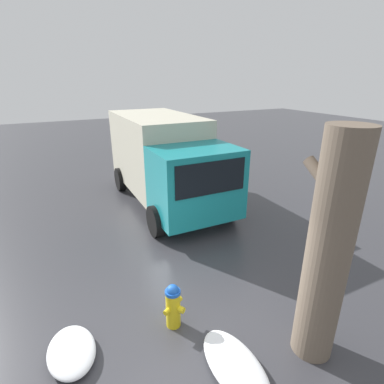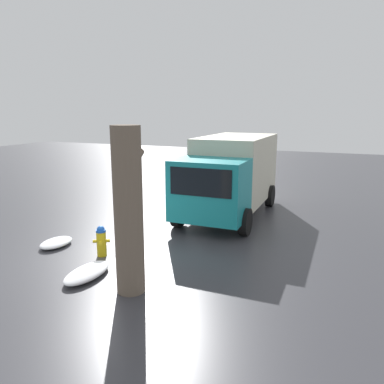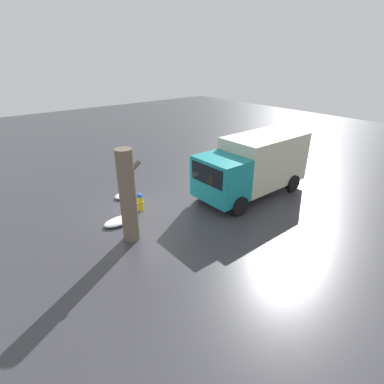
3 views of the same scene
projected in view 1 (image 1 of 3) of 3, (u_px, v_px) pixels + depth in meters
ground_plane at (174, 324)px, 5.49m from camera, size 60.00×60.00×0.00m
fire_hydrant at (173, 305)px, 5.32m from camera, size 0.38×0.45×0.87m
tree_trunk at (328, 252)px, 4.35m from camera, size 0.97×0.63×3.70m
delivery_truck at (165, 157)px, 10.39m from camera, size 6.24×2.70×2.99m
snow_pile_by_hydrant at (72, 351)px, 4.83m from camera, size 1.12×0.74×0.21m
snow_pile_curbside at (235, 366)px, 4.58m from camera, size 1.49×0.74×0.22m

